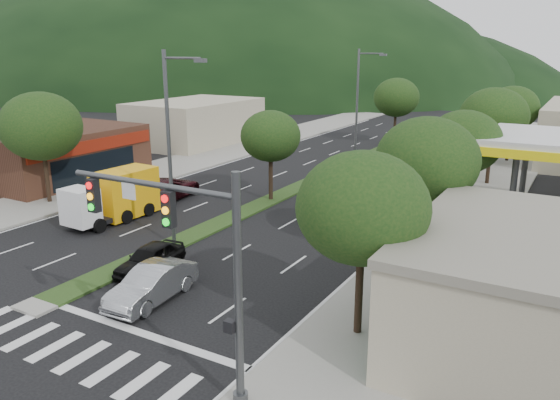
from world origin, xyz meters
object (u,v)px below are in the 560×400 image
Objects in this scene: tree_r_e at (512,108)px; suv_maroon at (168,188)px; tree_r_a at (363,208)px; tree_r_c at (464,142)px; car_queue_d at (335,205)px; tree_med_far at (396,97)px; car_queue_c at (364,171)px; motorhome at (464,145)px; tree_med_near at (271,136)px; traffic_signal at (190,247)px; tree_r_d at (494,117)px; tree_l_a at (41,126)px; streetlight_near at (172,141)px; streetlight_mid at (359,100)px; sedan_silver at (152,284)px; car_queue_b at (396,192)px; box_truck at (117,197)px; tree_r_b at (427,161)px; car_queue_a at (150,259)px.

tree_r_e is 31.37m from suv_maroon.
tree_r_a is 16.00m from tree_r_c.
car_queue_d is (-6.79, -23.01, -4.21)m from tree_r_e.
tree_med_far is at bearing -108.54° from suv_maroon.
car_queue_c is 0.46× the size of motorhome.
motorhome is at bearing 62.83° from tree_med_near.
traffic_signal reaches higher than motorhome.
traffic_signal is 31.68m from tree_r_d.
tree_r_d is 0.74× the size of motorhome.
tree_r_e is 0.93× the size of tree_l_a.
tree_med_near is at bearing 91.18° from streetlight_near.
streetlight_mid is 2.03× the size of car_queue_d.
tree_r_d is (2.97, 31.54, 0.54)m from traffic_signal.
streetlight_near is 1.87× the size of suv_maroon.
tree_r_d is at bearing 90.00° from tree_r_a.
car_queue_c is (3.05, -6.01, -4.85)m from streetlight_mid.
motorhome is (5.38, 33.11, 1.23)m from sedan_silver.
tree_r_a is 0.96× the size of tree_med_far.
streetlight_mid is 2.05× the size of car_queue_b.
suv_maroon is 5.27m from box_truck.
streetlight_mid is at bearing 119.32° from tree_r_b.
streetlight_mid is (-11.79, 13.00, 0.84)m from tree_r_c.
tree_r_d is at bearing -49.40° from tree_med_far.
tree_r_b is 18.39m from box_truck.
car_queue_c is at bearing -134.80° from suv_maroon.
motorhome is at bearing 72.29° from streetlight_near.
tree_med_far reaches higher than tree_r_a.
tree_r_d is 29.17m from sedan_silver.
sedan_silver is 0.91× the size of car_queue_b.
car_queue_c is 10.38m from motorhome.
tree_med_far reaches higher than suv_maroon.
tree_r_e reaches higher than car_queue_a.
tree_r_e is 19.03m from car_queue_b.
car_queue_a is (-10.50, 0.59, -4.15)m from tree_r_a.
streetlight_near is 2.03× the size of car_queue_d.
streetlight_near is 8.14m from sedan_silver.
tree_r_b is (2.97, 13.54, 0.39)m from traffic_signal.
tree_r_e reaches higher than box_truck.
tree_r_d reaches higher than car_queue_c.
tree_r_d is 0.99× the size of tree_l_a.
tree_r_d is 0.72× the size of streetlight_mid.
suv_maroon is 15.44m from car_queue_c.
tree_med_near is 0.60× the size of streetlight_mid.
sedan_silver is (-8.38, -17.58, -4.01)m from tree_r_c.
tree_l_a is 1.84× the size of car_queue_a.
streetlight_mid is 17.48m from car_queue_d.
tree_r_d reaches higher than car_queue_b.
tree_r_b reaches higher than tree_r_a.
box_truck is (-17.88, -2.27, -3.64)m from tree_r_b.
tree_r_a is 19.09m from box_truck.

